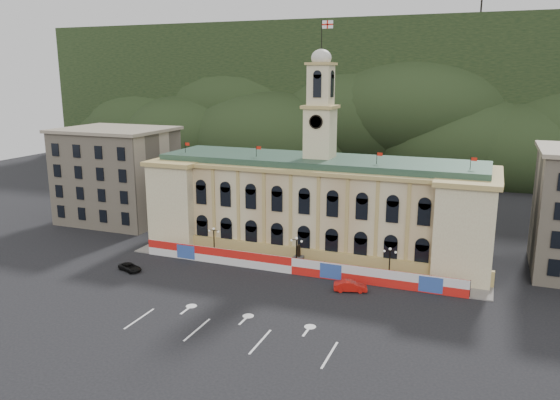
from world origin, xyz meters
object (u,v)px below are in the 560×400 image
at_px(lamp_center, 296,250).
at_px(black_suv, 130,267).
at_px(statue, 299,260).
at_px(red_sedan, 350,286).

relative_size(lamp_center, black_suv, 1.15).
relative_size(statue, black_suv, 0.83).
distance_m(statue, black_suv, 25.50).
bearing_deg(statue, black_suv, -155.14).
xyz_separation_m(statue, red_sedan, (9.74, -6.32, -0.44)).
relative_size(statue, lamp_center, 0.72).
distance_m(statue, lamp_center, 2.14).
bearing_deg(statue, red_sedan, -32.98).
bearing_deg(black_suv, lamp_center, -47.51).
relative_size(red_sedan, black_suv, 1.08).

